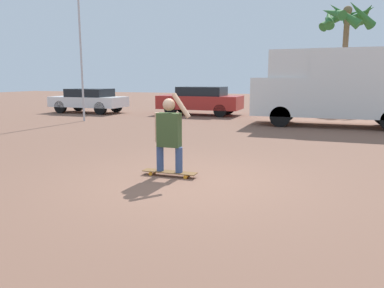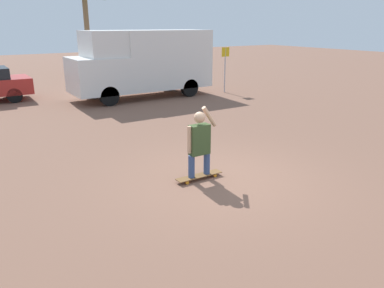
% 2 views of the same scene
% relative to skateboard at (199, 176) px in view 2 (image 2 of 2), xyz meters
% --- Properties ---
extents(ground_plane, '(80.00, 80.00, 0.00)m').
position_rel_skateboard_xyz_m(ground_plane, '(0.43, -0.24, -0.08)').
color(ground_plane, brown).
extents(skateboard, '(1.10, 0.23, 0.09)m').
position_rel_skateboard_xyz_m(skateboard, '(0.00, 0.00, 0.00)').
color(skateboard, brown).
rests_on(skateboard, ground_plane).
extents(person_skateboarder, '(0.74, 0.24, 1.54)m').
position_rel_skateboard_xyz_m(person_skateboarder, '(-0.00, -0.00, 0.82)').
color(person_skateboarder, '#384C7A').
rests_on(person_skateboarder, skateboard).
extents(camper_van, '(6.37, 2.23, 3.00)m').
position_rel_skateboard_xyz_m(camper_van, '(3.25, 9.46, 1.56)').
color(camper_van, black).
rests_on(camper_van, ground_plane).
extents(street_sign, '(0.44, 0.06, 2.19)m').
position_rel_skateboard_xyz_m(street_sign, '(7.15, 8.48, 1.34)').
color(street_sign, '#B7B7BC').
rests_on(street_sign, ground_plane).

